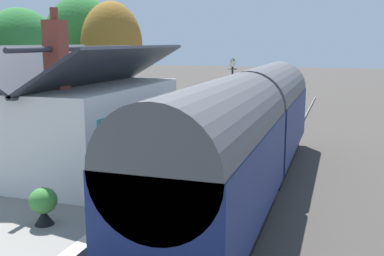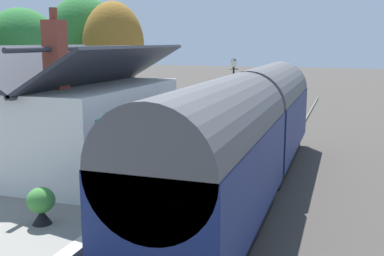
{
  "view_description": "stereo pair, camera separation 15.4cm",
  "coord_description": "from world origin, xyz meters",
  "px_view_note": "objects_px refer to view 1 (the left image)",
  "views": [
    {
      "loc": [
        -19.32,
        -3.98,
        5.32
      ],
      "look_at": [
        -2.55,
        1.5,
        2.0
      ],
      "focal_mm": 43.03,
      "sensor_mm": 36.0,
      "label": 1
    },
    {
      "loc": [
        -19.27,
        -4.12,
        5.32
      ],
      "look_at": [
        -2.55,
        1.5,
        2.0
      ],
      "focal_mm": 43.03,
      "sensor_mm": 36.0,
      "label": 2
    }
  ],
  "objects_px": {
    "train": "(247,132)",
    "station_building": "(85,124)",
    "bench_platform_end": "(227,106)",
    "bench_near_building": "(201,118)",
    "lamp_post_platform": "(232,78)",
    "tree_far_left": "(21,49)",
    "tree_mid_background": "(112,46)",
    "tree_distant": "(81,40)",
    "bench_by_lamp": "(234,100)",
    "planter_bench_right": "(43,204)",
    "planter_by_door": "(246,98)",
    "planter_bench_left": "(160,114)"
  },
  "relations": [
    {
      "from": "lamp_post_platform",
      "to": "tree_distant",
      "type": "relative_size",
      "value": 0.41
    },
    {
      "from": "lamp_post_platform",
      "to": "tree_distant",
      "type": "distance_m",
      "value": 12.93
    },
    {
      "from": "bench_platform_end",
      "to": "bench_near_building",
      "type": "xyz_separation_m",
      "value": [
        -5.07,
        0.15,
        0.0
      ]
    },
    {
      "from": "station_building",
      "to": "bench_by_lamp",
      "type": "relative_size",
      "value": 5.26
    },
    {
      "from": "planter_bench_right",
      "to": "planter_by_door",
      "type": "relative_size",
      "value": 1.08
    },
    {
      "from": "bench_platform_end",
      "to": "tree_mid_background",
      "type": "xyz_separation_m",
      "value": [
        -0.61,
        7.42,
        3.6
      ]
    },
    {
      "from": "bench_platform_end",
      "to": "planter_by_door",
      "type": "relative_size",
      "value": 1.57
    },
    {
      "from": "bench_by_lamp",
      "to": "planter_bench_right",
      "type": "relative_size",
      "value": 1.45
    },
    {
      "from": "bench_platform_end",
      "to": "lamp_post_platform",
      "type": "xyz_separation_m",
      "value": [
        -3.49,
        -1.1,
        1.98
      ]
    },
    {
      "from": "bench_platform_end",
      "to": "bench_near_building",
      "type": "distance_m",
      "value": 5.08
    },
    {
      "from": "station_building",
      "to": "tree_mid_background",
      "type": "xyz_separation_m",
      "value": [
        12.94,
        5.7,
        2.52
      ]
    },
    {
      "from": "planter_by_door",
      "to": "tree_far_left",
      "type": "distance_m",
      "value": 15.15
    },
    {
      "from": "planter_by_door",
      "to": "lamp_post_platform",
      "type": "xyz_separation_m",
      "value": [
        -7.64,
        -0.79,
        1.97
      ]
    },
    {
      "from": "station_building",
      "to": "tree_distant",
      "type": "bearing_deg",
      "value": 31.35
    },
    {
      "from": "lamp_post_platform",
      "to": "tree_distant",
      "type": "bearing_deg",
      "value": 68.06
    },
    {
      "from": "train",
      "to": "station_building",
      "type": "bearing_deg",
      "value": 110.76
    },
    {
      "from": "station_building",
      "to": "train",
      "type": "bearing_deg",
      "value": -69.24
    },
    {
      "from": "train",
      "to": "bench_platform_end",
      "type": "distance_m",
      "value": 12.12
    },
    {
      "from": "bench_by_lamp",
      "to": "tree_far_left",
      "type": "height_order",
      "value": "tree_far_left"
    },
    {
      "from": "planter_by_door",
      "to": "tree_distant",
      "type": "height_order",
      "value": "tree_distant"
    },
    {
      "from": "bench_by_lamp",
      "to": "planter_bench_right",
      "type": "distance_m",
      "value": 20.94
    },
    {
      "from": "bench_near_building",
      "to": "tree_mid_background",
      "type": "relative_size",
      "value": 0.18
    },
    {
      "from": "station_building",
      "to": "bench_near_building",
      "type": "xyz_separation_m",
      "value": [
        8.48,
        -1.57,
        -1.08
      ]
    },
    {
      "from": "bench_near_building",
      "to": "planter_by_door",
      "type": "xyz_separation_m",
      "value": [
        9.22,
        -0.46,
        0.01
      ]
    },
    {
      "from": "bench_near_building",
      "to": "tree_far_left",
      "type": "xyz_separation_m",
      "value": [
        -2.04,
        9.07,
        3.48
      ]
    },
    {
      "from": "planter_by_door",
      "to": "lamp_post_platform",
      "type": "distance_m",
      "value": 7.93
    },
    {
      "from": "tree_distant",
      "to": "train",
      "type": "bearing_deg",
      "value": -132.0
    },
    {
      "from": "train",
      "to": "tree_distant",
      "type": "height_order",
      "value": "tree_distant"
    },
    {
      "from": "bench_near_building",
      "to": "tree_mid_background",
      "type": "bearing_deg",
      "value": 58.46
    },
    {
      "from": "bench_platform_end",
      "to": "planter_bench_left",
      "type": "distance_m",
      "value": 4.8
    },
    {
      "from": "tree_mid_background",
      "to": "tree_distant",
      "type": "height_order",
      "value": "tree_distant"
    },
    {
      "from": "tree_mid_background",
      "to": "tree_distant",
      "type": "distance_m",
      "value": 3.86
    },
    {
      "from": "bench_by_lamp",
      "to": "tree_far_left",
      "type": "bearing_deg",
      "value": 136.93
    },
    {
      "from": "train",
      "to": "station_building",
      "type": "xyz_separation_m",
      "value": [
        -1.98,
        5.23,
        0.34
      ]
    },
    {
      "from": "bench_by_lamp",
      "to": "planter_by_door",
      "type": "relative_size",
      "value": 1.57
    },
    {
      "from": "bench_by_lamp",
      "to": "train",
      "type": "bearing_deg",
      "value": -165.51
    },
    {
      "from": "tree_mid_background",
      "to": "bench_by_lamp",
      "type": "bearing_deg",
      "value": -66.23
    },
    {
      "from": "planter_bench_right",
      "to": "tree_distant",
      "type": "distance_m",
      "value": 22.72
    },
    {
      "from": "planter_bench_left",
      "to": "tree_distant",
      "type": "relative_size",
      "value": 0.08
    },
    {
      "from": "train",
      "to": "tree_far_left",
      "type": "xyz_separation_m",
      "value": [
        4.46,
        12.73,
        2.74
      ]
    },
    {
      "from": "station_building",
      "to": "lamp_post_platform",
      "type": "relative_size",
      "value": 2.11
    },
    {
      "from": "planter_bench_right",
      "to": "bench_by_lamp",
      "type": "bearing_deg",
      "value": 0.35
    },
    {
      "from": "station_building",
      "to": "lamp_post_platform",
      "type": "xyz_separation_m",
      "value": [
        10.06,
        -2.82,
        0.89
      ]
    },
    {
      "from": "planter_bench_left",
      "to": "planter_by_door",
      "type": "bearing_deg",
      "value": -22.13
    },
    {
      "from": "tree_far_left",
      "to": "planter_bench_left",
      "type": "bearing_deg",
      "value": -62.25
    },
    {
      "from": "bench_platform_end",
      "to": "planter_bench_right",
      "type": "distance_m",
      "value": 18.35
    },
    {
      "from": "lamp_post_platform",
      "to": "bench_by_lamp",
      "type": "bearing_deg",
      "value": 11.56
    },
    {
      "from": "bench_platform_end",
      "to": "lamp_post_platform",
      "type": "distance_m",
      "value": 4.16
    },
    {
      "from": "tree_mid_background",
      "to": "tree_far_left",
      "type": "xyz_separation_m",
      "value": [
        -6.5,
        1.8,
        -0.12
      ]
    },
    {
      "from": "train",
      "to": "bench_near_building",
      "type": "xyz_separation_m",
      "value": [
        6.5,
        3.66,
        -0.74
      ]
    }
  ]
}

